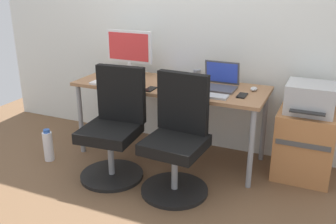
{
  "coord_description": "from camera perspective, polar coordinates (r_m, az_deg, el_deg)",
  "views": [
    {
      "loc": [
        1.33,
        -3.03,
        1.65
      ],
      "look_at": [
        0.0,
        -0.05,
        0.46
      ],
      "focal_mm": 40.56,
      "sensor_mm": 36.0,
      "label": 1
    }
  ],
  "objects": [
    {
      "name": "ground_plane",
      "position": [
        3.69,
        0.32,
        -6.51
      ],
      "size": [
        5.28,
        5.28,
        0.0
      ],
      "primitive_type": "plane",
      "color": "brown"
    },
    {
      "name": "back_wall",
      "position": [
        3.69,
        2.94,
        14.56
      ],
      "size": [
        4.4,
        0.04,
        2.6
      ],
      "primitive_type": "cube",
      "color": "silver",
      "rests_on": "ground"
    },
    {
      "name": "desk",
      "position": [
        3.45,
        0.34,
        3.15
      ],
      "size": [
        1.74,
        0.64,
        0.71
      ],
      "color": "#996B47",
      "rests_on": "ground"
    },
    {
      "name": "office_chair_left",
      "position": [
        3.22,
        -8.1,
        -2.54
      ],
      "size": [
        0.54,
        0.54,
        0.94
      ],
      "color": "black",
      "rests_on": "ground"
    },
    {
      "name": "office_chair_right",
      "position": [
        2.98,
        1.43,
        -4.31
      ],
      "size": [
        0.54,
        0.54,
        0.94
      ],
      "color": "black",
      "rests_on": "ground"
    },
    {
      "name": "side_cabinet",
      "position": [
        3.43,
        19.79,
        -4.55
      ],
      "size": [
        0.46,
        0.47,
        0.58
      ],
      "color": "#B77542",
      "rests_on": "ground"
    },
    {
      "name": "printer",
      "position": [
        3.29,
        20.62,
        1.98
      ],
      "size": [
        0.38,
        0.4,
        0.24
      ],
      "color": "#B7B7B7",
      "rests_on": "side_cabinet"
    },
    {
      "name": "water_bottle_on_floor",
      "position": [
        3.71,
        -17.56,
        -4.85
      ],
      "size": [
        0.09,
        0.09,
        0.31
      ],
      "color": "white",
      "rests_on": "ground"
    },
    {
      "name": "desktop_monitor",
      "position": [
        3.76,
        -5.86,
        9.37
      ],
      "size": [
        0.48,
        0.18,
        0.43
      ],
      "color": "silver",
      "rests_on": "desk"
    },
    {
      "name": "open_laptop",
      "position": [
        3.34,
        7.71,
        4.52
      ],
      "size": [
        0.31,
        0.26,
        0.23
      ],
      "color": "#4C4C51",
      "rests_on": "desk"
    },
    {
      "name": "keyboard_by_monitor",
      "position": [
        3.46,
        -8.93,
        4.19
      ],
      "size": [
        0.34,
        0.12,
        0.02
      ],
      "primitive_type": "cube",
      "color": "silver",
      "rests_on": "desk"
    },
    {
      "name": "keyboard_by_laptop",
      "position": [
        3.11,
        5.93,
        2.53
      ],
      "size": [
        0.34,
        0.12,
        0.02
      ],
      "primitive_type": "cube",
      "color": "#B7B7B7",
      "rests_on": "desk"
    },
    {
      "name": "mouse_by_monitor",
      "position": [
        3.41,
        2.72,
        4.28
      ],
      "size": [
        0.06,
        0.1,
        0.03
      ],
      "primitive_type": "ellipsoid",
      "color": "silver",
      "rests_on": "desk"
    },
    {
      "name": "mouse_by_laptop",
      "position": [
        3.33,
        12.76,
        3.41
      ],
      "size": [
        0.06,
        0.1,
        0.03
      ],
      "primitive_type": "ellipsoid",
      "color": "#B7B7B7",
      "rests_on": "desk"
    },
    {
      "name": "coffee_mug",
      "position": [
        3.55,
        -7.91,
        5.27
      ],
      "size": [
        0.08,
        0.08,
        0.09
      ],
      "primitive_type": "cylinder",
      "color": "teal",
      "rests_on": "desk"
    },
    {
      "name": "pen_cup",
      "position": [
        3.56,
        4.4,
        5.56
      ],
      "size": [
        0.07,
        0.07,
        0.1
      ],
      "primitive_type": "cylinder",
      "color": "slate",
      "rests_on": "desk"
    },
    {
      "name": "phone_near_monitor",
      "position": [
        3.28,
        -2.68,
        3.45
      ],
      "size": [
        0.07,
        0.14,
        0.01
      ],
      "primitive_type": "cube",
      "color": "black",
      "rests_on": "desk"
    },
    {
      "name": "phone_near_laptop",
      "position": [
        3.16,
        11.08,
        2.45
      ],
      "size": [
        0.07,
        0.14,
        0.01
      ],
      "primitive_type": "cube",
      "color": "black",
      "rests_on": "desk"
    },
    {
      "name": "notebook",
      "position": [
        3.6,
        0.93,
        5.13
      ],
      "size": [
        0.21,
        0.15,
        0.03
      ],
      "primitive_type": "cube",
      "color": "blue",
      "rests_on": "desk"
    }
  ]
}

